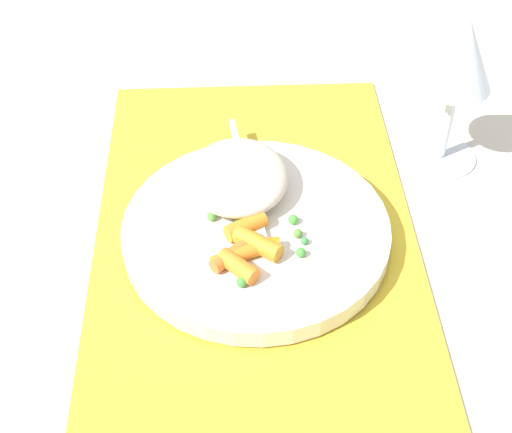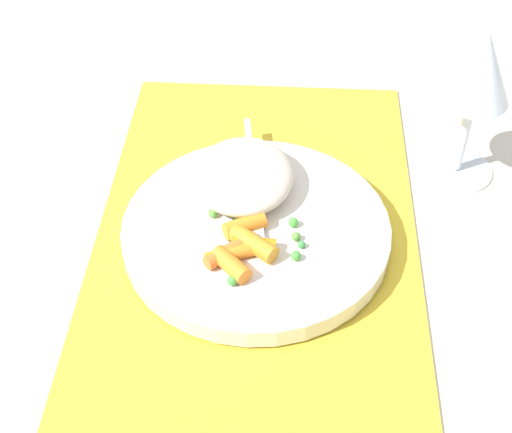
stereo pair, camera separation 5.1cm
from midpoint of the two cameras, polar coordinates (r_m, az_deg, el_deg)
name	(u,v)px [view 1 (the left image)]	position (r m, az deg, el deg)	size (l,w,h in m)	color
ground_plane	(256,243)	(0.69, -2.11, -2.15)	(2.40, 2.40, 0.00)	beige
placemat	(256,241)	(0.69, -2.12, -1.98)	(0.51, 0.30, 0.01)	gold
plate	(256,232)	(0.68, -2.14, -1.25)	(0.25, 0.25, 0.02)	silver
rice_mound	(238,176)	(0.70, -3.50, 3.04)	(0.11, 0.10, 0.03)	beige
carrot_portion	(246,247)	(0.64, -3.05, -2.50)	(0.08, 0.07, 0.02)	orange
pea_scatter	(260,233)	(0.66, -1.88, -1.34)	(0.10, 0.09, 0.01)	#57A83E
fork	(249,195)	(0.70, -2.61, 1.62)	(0.19, 0.03, 0.01)	silver
wine_glass	(461,62)	(0.73, 13.64, 11.49)	(0.08, 0.08, 0.16)	silver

